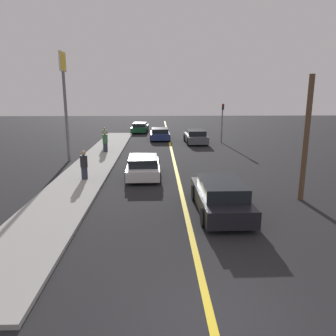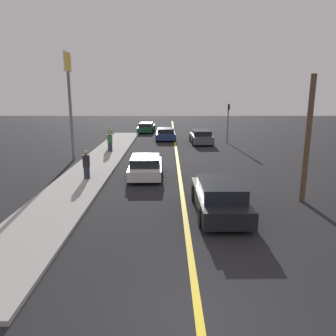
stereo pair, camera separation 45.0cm
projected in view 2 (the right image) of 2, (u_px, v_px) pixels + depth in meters
ground_plane at (200, 327)px, 6.92m from camera, size 120.00×120.00×0.00m
road_center_line at (177, 158)px, 24.44m from camera, size 0.20×60.00×0.01m
sidewalk_left at (98, 163)px, 22.40m from camera, size 2.76×31.86×0.14m
car_near_right_lane at (219, 197)px, 13.27m from camera, size 2.04×4.79×1.36m
car_ahead_center at (145, 167)px, 18.90m from camera, size 2.02×4.14×1.22m
car_far_distant at (200, 137)px, 30.91m from camera, size 2.07×4.31×1.27m
car_parked_left_lot at (165, 134)px, 33.25m from camera, size 2.04×3.99×1.19m
car_oncoming_far at (146, 127)px, 39.46m from camera, size 2.01×4.73×1.15m
pedestrian_near_curb at (86, 165)px, 17.95m from camera, size 0.39×0.39×1.58m
pedestrian_mid_group at (109, 141)px, 25.98m from camera, size 0.40×0.40×1.65m
pedestrian_far_standing at (109, 137)px, 27.91m from camera, size 0.37×0.37×1.74m
traffic_light at (227, 119)px, 30.77m from camera, size 0.18×0.40×3.68m
roadside_sign at (68, 85)px, 22.31m from camera, size 0.20×1.43×7.42m
utility_pole at (307, 140)px, 14.17m from camera, size 0.24×0.24×5.56m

